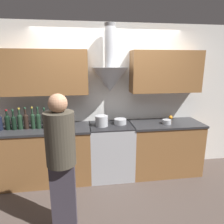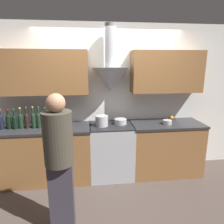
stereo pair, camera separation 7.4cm
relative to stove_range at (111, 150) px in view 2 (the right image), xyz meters
The scene contains 20 objects.
ground_plane 0.56m from the stove_range, 90.00° to the right, with size 12.00×12.00×0.00m, color #423833.
wall_back 1.04m from the stove_range, 99.58° to the left, with size 8.40×0.62×2.60m.
counter_left 1.09m from the stove_range, behind, with size 1.48×0.62×0.93m.
counter_right 0.97m from the stove_range, ahead, with size 1.24×0.62×0.93m.
stove_range is the anchor object (origin of this frame).
wine_bottle_0 1.84m from the stove_range, behind, with size 0.08×0.08×0.32m.
wine_bottle_1 1.73m from the stove_range, behind, with size 0.08×0.08×0.32m.
wine_bottle_2 1.64m from the stove_range, behind, with size 0.07×0.07×0.32m.
wine_bottle_3 1.56m from the stove_range, behind, with size 0.08×0.08×0.34m.
wine_bottle_4 1.48m from the stove_range, behind, with size 0.08×0.08×0.35m.
wine_bottle_5 1.38m from the stove_range, behind, with size 0.07×0.07×0.35m.
wine_bottle_6 1.31m from the stove_range, behind, with size 0.08×0.08×0.35m.
wine_bottle_7 1.22m from the stove_range, behind, with size 0.07×0.07×0.34m.
wine_bottle_8 1.14m from the stove_range, behind, with size 0.07×0.07×0.33m.
wine_bottle_9 1.06m from the stove_range, behind, with size 0.07×0.07×0.34m.
stock_pot 0.57m from the stove_range, behind, with size 0.21×0.21×0.17m.
mixing_bowl 0.53m from the stove_range, 13.17° to the left, with size 0.21×0.21×0.09m.
orange_fruit 1.26m from the stove_range, ahead, with size 0.07×0.07×0.07m.
saucepan 1.08m from the stove_range, ahead, with size 0.15×0.15×0.07m.
person_foreground_left 1.38m from the stove_range, 122.90° to the right, with size 0.32×0.32×1.64m.
Camera 2 is at (-0.37, -2.87, 1.95)m, focal length 32.00 mm.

